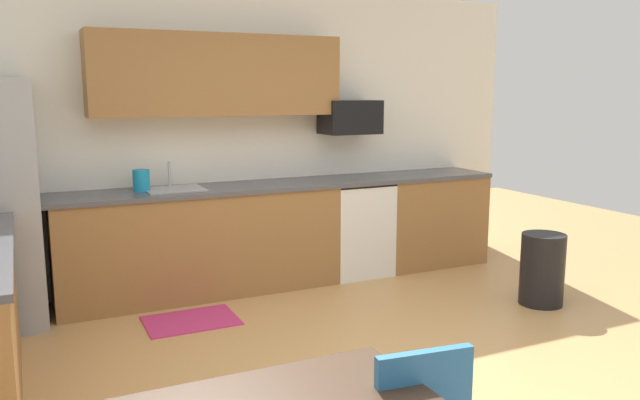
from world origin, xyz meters
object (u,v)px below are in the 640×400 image
object	(u,v)px
trash_bin	(542,269)
kettle	(141,182)
microwave	(350,117)
oven_range	(354,227)

from	to	relation	value
trash_bin	kettle	distance (m)	3.42
microwave	kettle	bearing A→B (deg)	-178.56
oven_range	trash_bin	xyz separation A→B (m)	(0.97, -1.50, -0.16)
trash_bin	kettle	bearing A→B (deg)	152.34
microwave	kettle	distance (m)	2.05
oven_range	kettle	distance (m)	2.07
kettle	trash_bin	bearing A→B (deg)	-27.66
trash_bin	microwave	bearing A→B (deg)	121.19
microwave	trash_bin	world-z (taller)	microwave
oven_range	trash_bin	bearing A→B (deg)	-57.16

